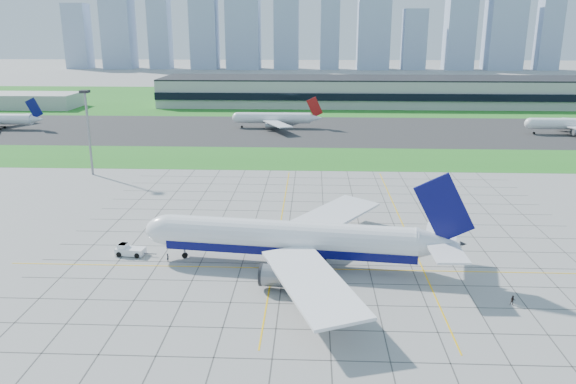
# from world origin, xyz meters

# --- Properties ---
(ground) EXTENTS (1400.00, 1400.00, 0.00)m
(ground) POSITION_xyz_m (0.00, 0.00, 0.00)
(ground) COLOR #9B9B95
(ground) RESTS_ON ground
(grass_median) EXTENTS (700.00, 35.00, 0.04)m
(grass_median) POSITION_xyz_m (0.00, 90.00, 0.02)
(grass_median) COLOR #247120
(grass_median) RESTS_ON ground
(asphalt_taxiway) EXTENTS (700.00, 75.00, 0.04)m
(asphalt_taxiway) POSITION_xyz_m (0.00, 145.00, 0.03)
(asphalt_taxiway) COLOR #383838
(asphalt_taxiway) RESTS_ON ground
(grass_far) EXTENTS (700.00, 145.00, 0.04)m
(grass_far) POSITION_xyz_m (0.00, 255.00, 0.02)
(grass_far) COLOR #247120
(grass_far) RESTS_ON ground
(apron_markings) EXTENTS (120.00, 130.00, 0.03)m
(apron_markings) POSITION_xyz_m (0.43, 11.09, 0.02)
(apron_markings) COLOR #474744
(apron_markings) RESTS_ON ground
(terminal) EXTENTS (260.00, 43.00, 15.80)m
(terminal) POSITION_xyz_m (40.00, 229.87, 7.89)
(terminal) COLOR #B7B7B2
(terminal) RESTS_ON ground
(service_block) EXTENTS (50.00, 25.00, 8.00)m
(service_block) POSITION_xyz_m (-160.00, 210.00, 4.00)
(service_block) COLOR #B7B7B2
(service_block) RESTS_ON ground
(light_mast) EXTENTS (2.50, 2.50, 25.60)m
(light_mast) POSITION_xyz_m (-70.00, 65.00, 16.18)
(light_mast) COLOR gray
(light_mast) RESTS_ON ground
(city_skyline) EXTENTS (523.00, 32.40, 160.00)m
(city_skyline) POSITION_xyz_m (-8.71, 520.00, 59.09)
(city_skyline) COLOR #98ABC7
(city_skyline) RESTS_ON ground
(airliner) EXTENTS (61.14, 61.63, 19.27)m
(airliner) POSITION_xyz_m (-6.41, -0.52, 5.27)
(airliner) COLOR white
(airliner) RESTS_ON ground
(pushback_tug) EXTENTS (8.32, 3.44, 2.29)m
(pushback_tug) POSITION_xyz_m (-38.84, 3.05, 1.02)
(pushback_tug) COLOR white
(pushback_tug) RESTS_ON ground
(crew_near) EXTENTS (0.50, 0.65, 1.61)m
(crew_near) POSITION_xyz_m (-30.41, 0.26, 0.80)
(crew_near) COLOR black
(crew_near) RESTS_ON ground
(crew_far) EXTENTS (0.90, 0.75, 1.68)m
(crew_far) POSITION_xyz_m (29.88, -14.84, 0.84)
(crew_far) COLOR black
(crew_far) RESTS_ON ground
(distant_jet_1) EXTENTS (38.14, 42.66, 14.08)m
(distant_jet_1) POSITION_xyz_m (-19.67, 150.41, 4.49)
(distant_jet_1) COLOR white
(distant_jet_1) RESTS_ON ground
(distant_jet_2) EXTENTS (41.83, 42.66, 14.08)m
(distant_jet_2) POSITION_xyz_m (107.26, 140.16, 4.49)
(distant_jet_2) COLOR white
(distant_jet_2) RESTS_ON ground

